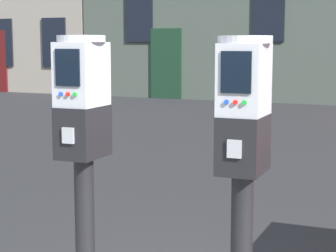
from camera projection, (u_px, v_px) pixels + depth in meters
The scene contains 2 objects.
parking_meter_near_kerb at pixel (83, 143), 2.73m from camera, with size 0.22×0.26×1.55m.
parking_meter_twin_adjacent at pixel (243, 156), 2.43m from camera, with size 0.22×0.26×1.55m.
Camera 1 is at (0.81, -2.47, 1.66)m, focal length 64.55 mm.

